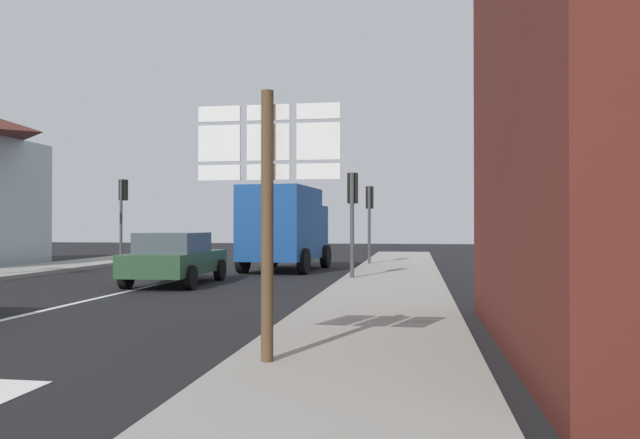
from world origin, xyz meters
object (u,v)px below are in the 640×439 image
sedan_far (175,258)px  traffic_light_near_right (353,201)px  delivery_truck (285,226)px  traffic_light_far_left (123,201)px  route_sign_post (268,196)px  traffic_light_far_right (370,207)px

sedan_far → traffic_light_near_right: 5.38m
traffic_light_near_right → delivery_truck: bearing=126.0°
traffic_light_far_left → traffic_light_near_right: bearing=-32.1°
sedan_far → route_sign_post: route_sign_post is taller
traffic_light_far_left → traffic_light_near_right: (10.70, -6.71, -0.32)m
route_sign_post → traffic_light_far_left: 21.00m
delivery_truck → traffic_light_far_right: 4.05m
delivery_truck → traffic_light_far_left: (-7.78, 2.69, 1.06)m
sedan_far → traffic_light_far_left: (-5.83, 8.31, 1.95)m
sedan_far → route_sign_post: bearing=-62.3°
sedan_far → delivery_truck: (1.95, 5.62, 0.89)m
traffic_light_near_right → traffic_light_far_right: 6.72m
sedan_far → route_sign_post: (5.06, -9.63, 1.24)m
traffic_light_far_left → traffic_light_far_right: (10.70, 0.01, -0.30)m
traffic_light_near_right → traffic_light_far_right: (0.00, 6.72, 0.02)m
delivery_truck → traffic_light_far_right: size_ratio=1.58×
route_sign_post → traffic_light_far_left: bearing=121.2°
delivery_truck → route_sign_post: 15.57m
traffic_light_near_right → traffic_light_far_right: size_ratio=0.99×
route_sign_post → traffic_light_far_left: (-10.89, 17.95, 0.71)m
delivery_truck → route_sign_post: size_ratio=1.61×
sedan_far → delivery_truck: size_ratio=0.83×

